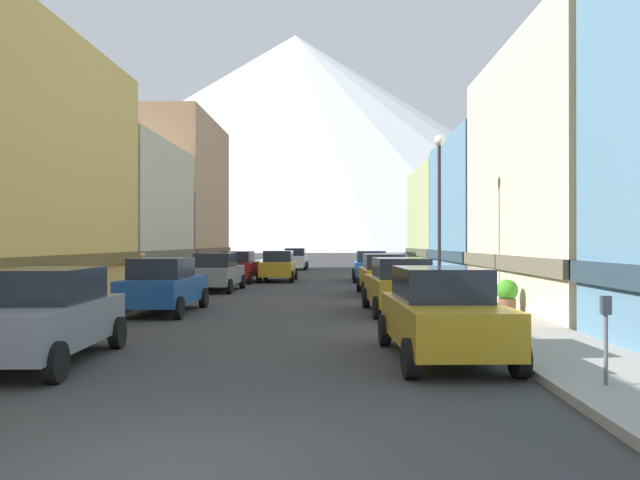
{
  "coord_description": "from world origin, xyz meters",
  "views": [
    {
      "loc": [
        1.7,
        -6.03,
        2.28
      ],
      "look_at": [
        0.65,
        39.25,
        2.45
      ],
      "focal_mm": 34.77,
      "sensor_mm": 36.0,
      "label": 1
    }
  ],
  "objects_px": {
    "car_left_2": "(217,272)",
    "car_driving_1": "(278,266)",
    "car_left_1": "(163,285)",
    "potted_plant_1": "(507,294)",
    "pedestrian_1": "(142,275)",
    "car_left_3": "(238,266)",
    "car_right_3": "(370,266)",
    "car_right_0": "(442,313)",
    "car_right_1": "(400,285)",
    "car_right_2": "(383,274)",
    "car_driving_0": "(295,259)",
    "potted_plant_0": "(461,281)",
    "streetlamp_right": "(439,193)",
    "parking_meter_near": "(606,327)",
    "car_left_0": "(43,315)"
  },
  "relations": [
    {
      "from": "parking_meter_near",
      "to": "car_left_0",
      "type": "bearing_deg",
      "value": 166.93
    },
    {
      "from": "potted_plant_1",
      "to": "pedestrian_1",
      "type": "distance_m",
      "value": 14.67
    },
    {
      "from": "car_right_3",
      "to": "car_driving_1",
      "type": "distance_m",
      "value": 5.4
    },
    {
      "from": "car_right_0",
      "to": "parking_meter_near",
      "type": "height_order",
      "value": "car_right_0"
    },
    {
      "from": "car_right_3",
      "to": "streetlamp_right",
      "type": "xyz_separation_m",
      "value": [
        1.55,
        -14.53,
        3.09
      ]
    },
    {
      "from": "car_driving_0",
      "to": "streetlamp_right",
      "type": "xyz_separation_m",
      "value": [
        6.95,
        -30.39,
        3.09
      ]
    },
    {
      "from": "car_right_0",
      "to": "potted_plant_1",
      "type": "xyz_separation_m",
      "value": [
        3.2,
        7.01,
        -0.22
      ]
    },
    {
      "from": "car_right_0",
      "to": "car_right_2",
      "type": "height_order",
      "value": "same"
    },
    {
      "from": "car_right_3",
      "to": "car_driving_0",
      "type": "bearing_deg",
      "value": 108.8
    },
    {
      "from": "car_left_1",
      "to": "potted_plant_1",
      "type": "height_order",
      "value": "car_left_1"
    },
    {
      "from": "car_right_2",
      "to": "car_driving_0",
      "type": "relative_size",
      "value": 1.01
    },
    {
      "from": "car_left_2",
      "to": "parking_meter_near",
      "type": "distance_m",
      "value": 21.66
    },
    {
      "from": "car_left_2",
      "to": "car_left_3",
      "type": "height_order",
      "value": "same"
    },
    {
      "from": "car_right_2",
      "to": "parking_meter_near",
      "type": "relative_size",
      "value": 3.35
    },
    {
      "from": "car_right_0",
      "to": "streetlamp_right",
      "type": "xyz_separation_m",
      "value": [
        1.55,
        9.49,
        3.09
      ]
    },
    {
      "from": "car_left_3",
      "to": "potted_plant_1",
      "type": "xyz_separation_m",
      "value": [
        10.8,
        -16.13,
        -0.22
      ]
    },
    {
      "from": "car_left_3",
      "to": "car_right_3",
      "type": "height_order",
      "value": "same"
    },
    {
      "from": "potted_plant_0",
      "to": "pedestrian_1",
      "type": "height_order",
      "value": "pedestrian_1"
    },
    {
      "from": "car_left_0",
      "to": "car_right_2",
      "type": "distance_m",
      "value": 17.03
    },
    {
      "from": "car_right_2",
      "to": "car_driving_0",
      "type": "bearing_deg",
      "value": 102.1
    },
    {
      "from": "potted_plant_0",
      "to": "car_left_3",
      "type": "bearing_deg",
      "value": 139.27
    },
    {
      "from": "car_right_2",
      "to": "car_right_3",
      "type": "bearing_deg",
      "value": 90.01
    },
    {
      "from": "car_left_0",
      "to": "car_right_3",
      "type": "bearing_deg",
      "value": 72.82
    },
    {
      "from": "car_left_1",
      "to": "car_right_0",
      "type": "height_order",
      "value": "same"
    },
    {
      "from": "potted_plant_0",
      "to": "car_right_1",
      "type": "bearing_deg",
      "value": -118.19
    },
    {
      "from": "car_left_3",
      "to": "car_right_2",
      "type": "height_order",
      "value": "same"
    },
    {
      "from": "car_right_1",
      "to": "potted_plant_1",
      "type": "bearing_deg",
      "value": -15.08
    },
    {
      "from": "car_left_2",
      "to": "parking_meter_near",
      "type": "bearing_deg",
      "value": -63.84
    },
    {
      "from": "pedestrian_1",
      "to": "car_left_3",
      "type": "bearing_deg",
      "value": 76.03
    },
    {
      "from": "car_left_2",
      "to": "car_driving_1",
      "type": "xyz_separation_m",
      "value": [
        2.2,
        7.5,
        0.0
      ]
    },
    {
      "from": "car_right_2",
      "to": "car_driving_1",
      "type": "height_order",
      "value": "same"
    },
    {
      "from": "parking_meter_near",
      "to": "potted_plant_1",
      "type": "distance_m",
      "value": 9.87
    },
    {
      "from": "car_left_3",
      "to": "car_right_3",
      "type": "xyz_separation_m",
      "value": [
        7.6,
        0.89,
        0.0
      ]
    },
    {
      "from": "car_left_1",
      "to": "car_right_2",
      "type": "height_order",
      "value": "same"
    },
    {
      "from": "car_right_1",
      "to": "streetlamp_right",
      "type": "xyz_separation_m",
      "value": [
        1.55,
        1.62,
        3.09
      ]
    },
    {
      "from": "car_left_3",
      "to": "streetlamp_right",
      "type": "height_order",
      "value": "streetlamp_right"
    },
    {
      "from": "car_right_2",
      "to": "streetlamp_right",
      "type": "bearing_deg",
      "value": -73.4
    },
    {
      "from": "car_right_0",
      "to": "car_right_1",
      "type": "height_order",
      "value": "same"
    },
    {
      "from": "potted_plant_1",
      "to": "potted_plant_0",
      "type": "bearing_deg",
      "value": 90.0
    },
    {
      "from": "car_right_0",
      "to": "potted_plant_0",
      "type": "height_order",
      "value": "car_right_0"
    },
    {
      "from": "pedestrian_1",
      "to": "car_left_1",
      "type": "bearing_deg",
      "value": -66.45
    },
    {
      "from": "car_right_2",
      "to": "pedestrian_1",
      "type": "height_order",
      "value": "pedestrian_1"
    },
    {
      "from": "car_left_0",
      "to": "car_left_2",
      "type": "xyz_separation_m",
      "value": [
        0.0,
        17.23,
        0.0
      ]
    },
    {
      "from": "car_right_1",
      "to": "pedestrian_1",
      "type": "height_order",
      "value": "pedestrian_1"
    },
    {
      "from": "car_left_1",
      "to": "car_right_0",
      "type": "distance_m",
      "value": 10.8
    },
    {
      "from": "car_right_2",
      "to": "car_driving_0",
      "type": "distance_m",
      "value": 25.77
    },
    {
      "from": "car_right_2",
      "to": "potted_plant_1",
      "type": "bearing_deg",
      "value": -67.38
    },
    {
      "from": "car_left_2",
      "to": "car_driving_0",
      "type": "distance_m",
      "value": 23.32
    },
    {
      "from": "car_left_1",
      "to": "car_driving_0",
      "type": "bearing_deg",
      "value": 86.09
    },
    {
      "from": "potted_plant_0",
      "to": "pedestrian_1",
      "type": "relative_size",
      "value": 0.52
    }
  ]
}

